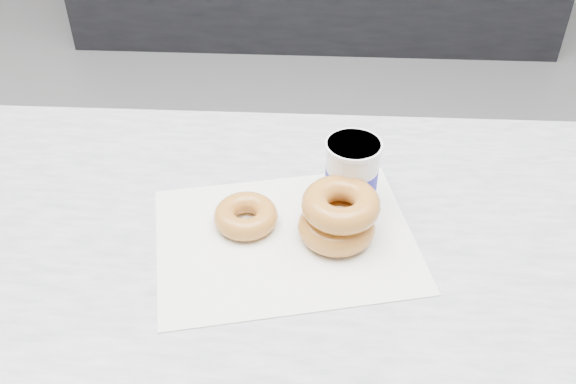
# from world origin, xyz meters

# --- Properties ---
(ground) EXTENTS (5.00, 5.00, 0.00)m
(ground) POSITION_xyz_m (0.00, 0.00, 0.00)
(ground) COLOR gray
(ground) RESTS_ON ground
(wax_paper) EXTENTS (0.39, 0.33, 0.00)m
(wax_paper) POSITION_xyz_m (-0.00, -0.53, 0.90)
(wax_paper) COLOR silver
(wax_paper) RESTS_ON counter
(donut_single) EXTENTS (0.09, 0.09, 0.03)m
(donut_single) POSITION_xyz_m (-0.06, -0.51, 0.92)
(donut_single) COLOR gold
(donut_single) RESTS_ON wax_paper
(donut_stack) EXTENTS (0.13, 0.13, 0.07)m
(donut_stack) POSITION_xyz_m (0.07, -0.52, 0.94)
(donut_stack) COLOR gold
(donut_stack) RESTS_ON wax_paper
(coffee_cup) EXTENTS (0.09, 0.09, 0.10)m
(coffee_cup) POSITION_xyz_m (0.08, -0.45, 0.95)
(coffee_cup) COLOR white
(coffee_cup) RESTS_ON counter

